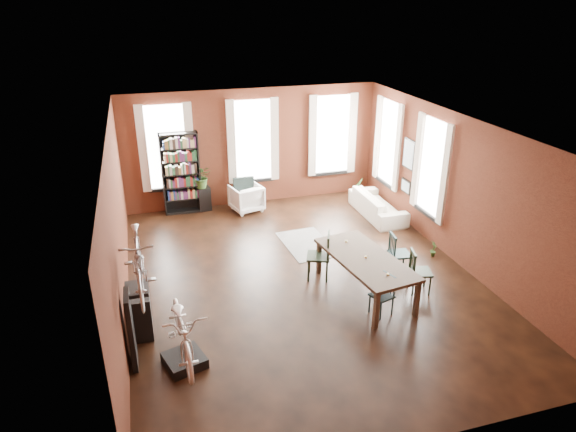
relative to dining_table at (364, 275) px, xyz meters
name	(u,v)px	position (x,y,z in m)	size (l,w,h in m)	color
room	(306,171)	(-0.76, 1.49, 1.74)	(9.00, 9.04, 3.22)	black
dining_table	(364,275)	(0.00, 0.00, 0.00)	(1.05, 2.32, 0.79)	#4A3A2C
dining_chair_a	(382,295)	(0.01, -0.75, 0.00)	(0.36, 0.36, 0.79)	#193337
dining_chair_b	(318,256)	(-0.67, 0.83, 0.11)	(0.46, 0.46, 1.00)	black
dining_chair_c	(420,272)	(1.08, -0.26, 0.05)	(0.41, 0.41, 0.89)	black
dining_chair_d	(400,254)	(1.03, 0.52, 0.06)	(0.42, 0.42, 0.92)	#163031
bookshelf	(181,173)	(-3.00, 5.17, 0.70)	(1.00, 0.32, 2.20)	black
white_armchair	(246,197)	(-1.35, 4.79, 0.01)	(0.78, 0.73, 0.80)	white
cream_sofa	(378,201)	(1.95, 3.47, 0.01)	(2.08, 0.61, 0.81)	beige
striped_rug	(307,244)	(-0.41, 2.35, -0.39)	(1.04, 1.66, 0.01)	black
bike_trainer	(185,360)	(-3.65, -1.18, -0.31)	(0.59, 0.59, 0.17)	black
bike_wall_rack	(131,330)	(-4.40, -0.93, 0.25)	(0.16, 0.60, 1.30)	black
console_table	(139,311)	(-4.28, -0.03, 0.00)	(0.40, 0.80, 0.80)	black
plant_stand	(204,198)	(-2.45, 5.17, -0.07)	(0.33, 0.33, 0.66)	black
plant_by_sofa	(356,197)	(1.77, 4.51, -0.23)	(0.40, 0.72, 0.32)	#2D5020
plant_small	(433,253)	(2.15, 0.98, -0.33)	(0.20, 0.38, 0.14)	#335722
bicycle_floor	(180,305)	(-3.62, -1.15, 0.71)	(0.65, 0.98, 1.87)	silver
bicycle_hung	(136,243)	(-4.15, -0.93, 1.74)	(0.47, 1.00, 1.66)	#A5A8AD
plant_on_stand	(202,179)	(-2.48, 5.13, 0.51)	(0.57, 0.63, 0.49)	#355C25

